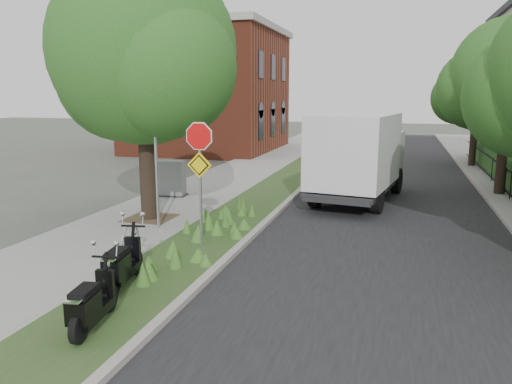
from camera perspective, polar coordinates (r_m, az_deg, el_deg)
ground at (r=11.73m, az=-0.93°, el=-8.10°), size 120.00×120.00×0.00m
sidewalk_near at (r=22.24m, az=-3.87°, el=1.25°), size 3.50×60.00×0.12m
verge at (r=21.47m, az=3.05°, el=0.91°), size 2.00×60.00×0.12m
kerb_near at (r=21.27m, az=5.67°, el=0.78°), size 0.20×60.00×0.13m
road at (r=20.95m, az=15.12°, el=0.12°), size 7.00×60.00×0.01m
kerb_far at (r=21.19m, az=24.62°, el=-0.23°), size 0.20×60.00×0.13m
street_tree_main at (r=15.35m, az=-12.89°, el=14.37°), size 6.21×5.54×7.66m
bare_post at (r=14.08m, az=-11.35°, el=3.80°), size 0.08×0.08×4.00m
bike_hoop at (r=12.11m, az=-14.17°, el=-5.37°), size 0.06×0.78×0.77m
sign_assembly at (r=12.20m, az=-6.47°, el=3.82°), size 0.94×0.08×3.22m
fence_far at (r=21.21m, az=26.62°, el=1.28°), size 0.04×24.00×1.00m
brick_building at (r=35.00m, az=-5.39°, el=11.64°), size 9.40×10.40×8.30m
far_tree_b at (r=20.97m, az=26.77°, el=11.34°), size 4.83×4.31×6.56m
far_tree_c at (r=28.87m, az=23.85°, el=10.37°), size 4.37×3.89×5.93m
scooter_near at (r=8.58m, az=-18.48°, el=-12.53°), size 0.51×1.64×0.79m
scooter_far at (r=10.18m, az=-15.19°, el=-8.44°), size 0.53×1.73×0.83m
box_truck at (r=18.42m, az=11.64°, el=4.37°), size 3.22×6.28×2.71m
utility_cabinet at (r=18.86m, az=-9.51°, el=1.48°), size 1.04×0.74×1.32m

